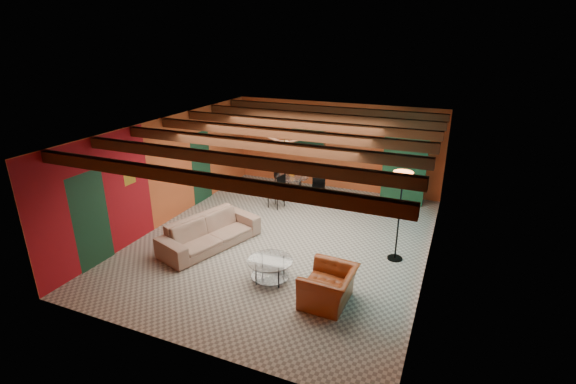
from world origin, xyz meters
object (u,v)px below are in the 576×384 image
at_px(potted_plant, 410,124).
at_px(armoire, 405,167).
at_px(dining_table, 292,183).
at_px(sofa, 210,232).
at_px(floor_lamp, 399,217).
at_px(armchair, 329,286).
at_px(coffee_table, 270,270).
at_px(vase, 292,164).

bearing_deg(potted_plant, armoire, 0.00).
bearing_deg(dining_table, sofa, -100.16).
distance_m(armoire, floor_lamp, 3.63).
height_order(sofa, armchair, sofa).
relative_size(coffee_table, floor_lamp, 0.45).
relative_size(sofa, dining_table, 1.25).
bearing_deg(sofa, armchair, -89.25).
relative_size(armchair, dining_table, 0.54).
distance_m(coffee_table, dining_table, 4.44).
bearing_deg(armoire, vase, -159.94).
xyz_separation_m(sofa, coffee_table, (1.90, -0.78, -0.12)).
height_order(armoire, potted_plant, potted_plant).
xyz_separation_m(coffee_table, potted_plant, (1.77, 5.44, 2.03)).
distance_m(sofa, armchair, 3.36).
bearing_deg(vase, potted_plant, 21.34).
bearing_deg(floor_lamp, potted_plant, 96.17).
relative_size(sofa, armoire, 1.17).
bearing_deg(vase, sofa, -100.16).
relative_size(sofa, vase, 12.46).
height_order(dining_table, floor_lamp, floor_lamp).
bearing_deg(floor_lamp, coffee_table, -139.64).
relative_size(armoire, floor_lamp, 1.01).
bearing_deg(sofa, coffee_table, -93.66).
relative_size(armoire, vase, 10.64).
bearing_deg(dining_table, armoire, 21.34).
relative_size(dining_table, floor_lamp, 0.95).
bearing_deg(armoire, coffee_table, -109.27).
distance_m(sofa, dining_table, 3.53).
xyz_separation_m(sofa, potted_plant, (3.66, 4.66, 1.92)).
xyz_separation_m(armchair, coffee_table, (-1.29, 0.25, -0.10)).
distance_m(armoire, potted_plant, 1.25).
distance_m(potted_plant, vase, 3.47).
height_order(sofa, dining_table, dining_table).
bearing_deg(dining_table, vase, 0.00).
bearing_deg(coffee_table, floor_lamp, 40.36).
bearing_deg(potted_plant, sofa, -128.20).
bearing_deg(floor_lamp, sofa, -165.45).
relative_size(coffee_table, vase, 4.72).
xyz_separation_m(armchair, vase, (-2.57, 4.50, 0.76)).
height_order(armchair, vase, vase).
xyz_separation_m(sofa, dining_table, (0.62, 3.47, 0.15)).
distance_m(sofa, vase, 3.60).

